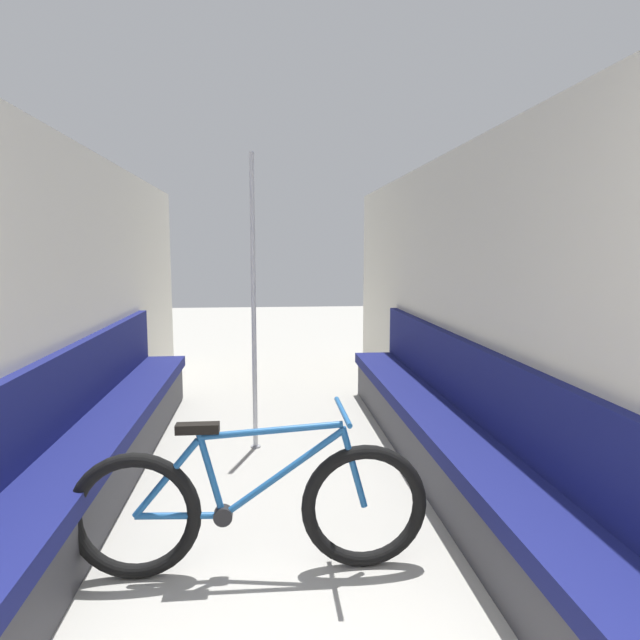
# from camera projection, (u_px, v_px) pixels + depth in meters

# --- Properties ---
(wall_left) EXTENTS (0.10, 9.18, 2.29)m
(wall_left) POSITION_uv_depth(u_px,v_px,m) (35.00, 320.00, 3.31)
(wall_left) COLOR beige
(wall_left) RESTS_ON ground
(wall_right) EXTENTS (0.10, 9.18, 2.29)m
(wall_right) POSITION_uv_depth(u_px,v_px,m) (497.00, 314.00, 3.58)
(wall_right) COLOR beige
(wall_right) RESTS_ON ground
(bench_seat_row_left) EXTENTS (0.45, 4.85, 0.93)m
(bench_seat_row_left) POSITION_uv_depth(u_px,v_px,m) (91.00, 451.00, 3.54)
(bench_seat_row_left) COLOR #3D3D42
(bench_seat_row_left) RESTS_ON ground
(bench_seat_row_right) EXTENTS (0.45, 4.85, 0.93)m
(bench_seat_row_right) POSITION_uv_depth(u_px,v_px,m) (451.00, 439.00, 3.76)
(bench_seat_row_right) COLOR #3D3D42
(bench_seat_row_right) RESTS_ON ground
(bicycle) EXTENTS (1.71, 0.46, 0.80)m
(bicycle) POSITION_uv_depth(u_px,v_px,m) (251.00, 507.00, 2.72)
(bicycle) COLOR black
(bicycle) RESTS_ON ground
(grab_pole_near) EXTENTS (0.08, 0.08, 2.27)m
(grab_pole_near) POSITION_uv_depth(u_px,v_px,m) (254.00, 308.00, 4.36)
(grab_pole_near) COLOR gray
(grab_pole_near) RESTS_ON ground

